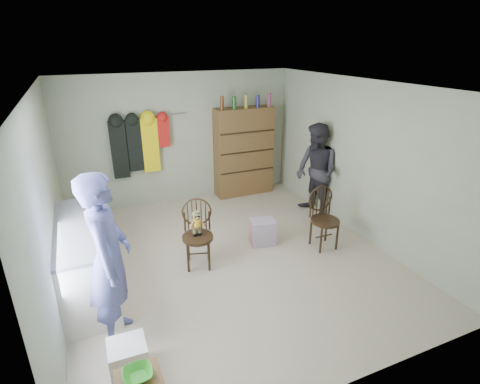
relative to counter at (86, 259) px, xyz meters
name	(u,v)px	position (x,y,z in m)	size (l,w,h in m)	color
ground_plane	(230,258)	(1.95, 0.00, -0.47)	(5.00, 5.00, 0.00)	beige
room_walls	(215,147)	(1.95, 0.53, 1.11)	(5.00, 5.00, 5.00)	#A8AF92
counter	(86,259)	(0.00, 0.00, 0.00)	(0.64, 1.86, 0.94)	silver
bowl	(138,374)	(0.30, -2.12, 0.07)	(0.24, 0.24, 0.06)	green
plastic_tub	(128,358)	(0.27, -1.53, -0.30)	(0.36, 0.34, 0.34)	white
chair_front	(197,229)	(1.48, 0.04, 0.09)	(0.54, 0.54, 0.98)	black
chair_far	(323,215)	(3.42, -0.22, 0.05)	(0.45, 0.45, 0.97)	black
striped_bag	(263,232)	(2.59, 0.20, -0.27)	(0.38, 0.30, 0.40)	#E57281
person_left	(109,260)	(0.24, -0.96, 0.48)	(0.69, 0.45, 1.90)	#54579A
person_right	(316,171)	(3.94, 0.79, 0.38)	(0.83, 0.65, 1.71)	#2D2B33
dresser	(244,152)	(3.20, 2.30, 0.44)	(1.20, 0.39, 2.07)	brown
coat_rack	(139,145)	(1.12, 2.38, 0.78)	(1.42, 0.12, 1.09)	#99999E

